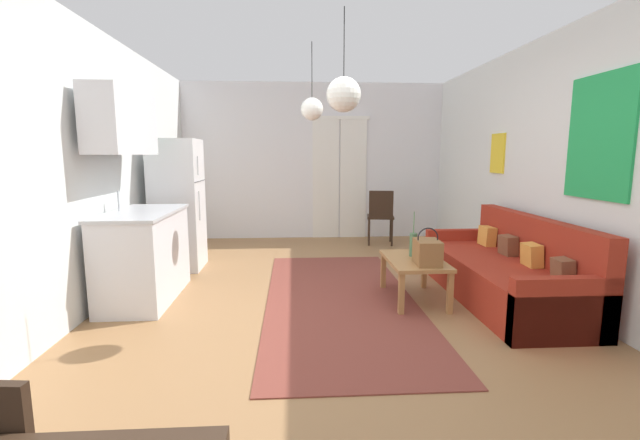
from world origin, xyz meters
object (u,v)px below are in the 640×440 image
object	(u,v)px
couch	(507,274)
pendant_lamp_near	(344,94)
bamboo_vase	(413,244)
pendant_lamp_far	(312,109)
accent_chair	(381,214)
refrigerator	(178,205)
handbag	(427,252)
coffee_table	(414,265)

from	to	relation	value
couch	pendant_lamp_near	size ratio (longest dim) A/B	2.59
bamboo_vase	pendant_lamp_far	world-z (taller)	pendant_lamp_far
accent_chair	pendant_lamp_far	bearing A→B (deg)	67.65
refrigerator	pendant_lamp_near	xyz separation A→B (m)	(1.89, -1.79, 1.13)
couch	refrigerator	world-z (taller)	refrigerator
couch	bamboo_vase	world-z (taller)	bamboo_vase
bamboo_vase	pendant_lamp_near	xyz separation A→B (m)	(-0.78, -0.49, 1.40)
handbag	bamboo_vase	bearing A→B (deg)	97.84
couch	coffee_table	distance (m)	0.94
accent_chair	pendant_lamp_near	distance (m)	3.50
coffee_table	pendant_lamp_far	size ratio (longest dim) A/B	1.05
bamboo_vase	handbag	xyz separation A→B (m)	(0.04, -0.32, -0.00)
coffee_table	pendant_lamp_near	distance (m)	1.79
pendant_lamp_near	pendant_lamp_far	size ratio (longest dim) A/B	1.02
coffee_table	pendant_lamp_far	distance (m)	1.99
couch	bamboo_vase	size ratio (longest dim) A/B	4.77
handbag	pendant_lamp_far	xyz separation A→B (m)	(-1.04, 0.95, 1.39)
couch	handbag	xyz separation A→B (m)	(-0.88, -0.17, 0.28)
coffee_table	pendant_lamp_far	bearing A→B (deg)	143.15
refrigerator	pendant_lamp_near	size ratio (longest dim) A/B	1.94
refrigerator	pendant_lamp_near	world-z (taller)	pendant_lamp_near
bamboo_vase	pendant_lamp_far	xyz separation A→B (m)	(-0.99, 0.62, 1.39)
handbag	accent_chair	xyz separation A→B (m)	(0.14, 2.87, -0.04)
couch	refrigerator	size ratio (longest dim) A/B	1.33
couch	handbag	bearing A→B (deg)	-168.91
coffee_table	pendant_lamp_near	size ratio (longest dim) A/B	1.03
bamboo_vase	handbag	distance (m)	0.33
refrigerator	accent_chair	world-z (taller)	refrigerator
refrigerator	pendant_lamp_far	world-z (taller)	pendant_lamp_far
pendant_lamp_far	couch	bearing A→B (deg)	-21.98
handbag	pendant_lamp_far	world-z (taller)	pendant_lamp_far
couch	pendant_lamp_near	world-z (taller)	pendant_lamp_near
bamboo_vase	accent_chair	xyz separation A→B (m)	(0.19, 2.55, -0.05)
bamboo_vase	pendant_lamp_near	distance (m)	1.67
bamboo_vase	refrigerator	world-z (taller)	refrigerator
bamboo_vase	handbag	bearing A→B (deg)	-82.16
couch	coffee_table	xyz separation A→B (m)	(-0.94, 0.04, 0.10)
refrigerator	accent_chair	size ratio (longest dim) A/B	1.85
coffee_table	handbag	world-z (taller)	handbag
handbag	coffee_table	bearing A→B (deg)	105.25
couch	accent_chair	size ratio (longest dim) A/B	2.47
bamboo_vase	pendant_lamp_near	world-z (taller)	pendant_lamp_near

